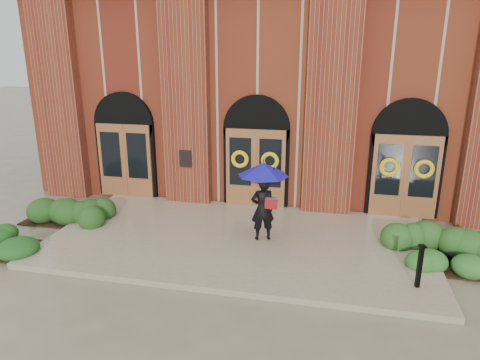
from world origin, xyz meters
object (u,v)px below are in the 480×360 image
(hedge_wall_left, at_px, (72,211))
(hedge_wall_right, at_px, (442,243))
(metal_post, at_px, (420,265))
(man_with_umbrella, at_px, (263,186))

(hedge_wall_left, relative_size, hedge_wall_right, 0.97)
(metal_post, distance_m, hedge_wall_right, 2.21)
(metal_post, bearing_deg, man_with_umbrella, 155.11)
(man_with_umbrella, bearing_deg, hedge_wall_right, 162.84)
(hedge_wall_right, bearing_deg, man_with_umbrella, -176.07)
(metal_post, height_order, hedge_wall_left, metal_post)
(metal_post, xyz_separation_m, hedge_wall_right, (0.90, 2.00, -0.30))
(metal_post, bearing_deg, hedge_wall_right, 65.73)
(hedge_wall_left, bearing_deg, metal_post, -11.86)
(man_with_umbrella, bearing_deg, hedge_wall_left, -24.12)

